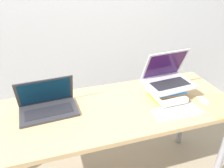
% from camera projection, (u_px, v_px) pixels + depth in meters
% --- Properties ---
extents(desk, '(1.77, 0.63, 0.75)m').
position_uv_depth(desk, '(106.00, 119.00, 1.48)').
color(desk, tan).
rests_on(desk, ground_plane).
extents(laptop_left, '(0.37, 0.24, 0.22)m').
position_uv_depth(laptop_left, '(48.00, 105.00, 1.40)').
color(laptop_left, '#333338').
rests_on(laptop_left, desk).
extents(book_stack, '(0.22, 0.27, 0.10)m').
position_uv_depth(book_stack, '(166.00, 92.00, 1.53)').
color(book_stack, gold).
rests_on(book_stack, desk).
extents(laptop_on_books, '(0.34, 0.26, 0.23)m').
position_uv_depth(laptop_on_books, '(168.00, 77.00, 1.51)').
color(laptop_on_books, silver).
rests_on(laptop_on_books, book_stack).
extents(wireless_keyboard, '(0.30, 0.14, 0.01)m').
position_uv_depth(wireless_keyboard, '(177.00, 111.00, 1.40)').
color(wireless_keyboard, white).
rests_on(wireless_keyboard, desk).
extents(mouse, '(0.06, 0.11, 0.03)m').
position_uv_depth(mouse, '(203.00, 101.00, 1.50)').
color(mouse, white).
rests_on(mouse, desk).
extents(notepad, '(0.24, 0.27, 0.01)m').
position_uv_depth(notepad, '(221.00, 105.00, 1.46)').
color(notepad, '#EFE066').
rests_on(notepad, desk).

